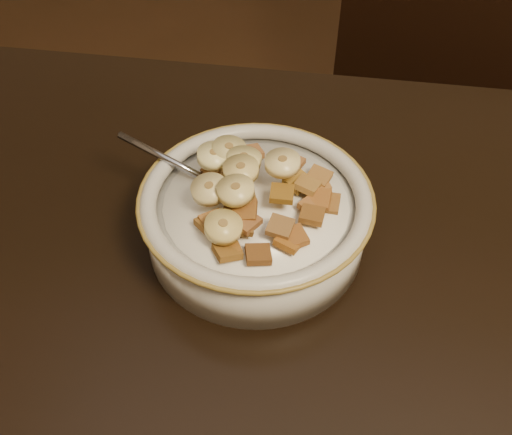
# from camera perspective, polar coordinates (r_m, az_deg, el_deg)

# --- Properties ---
(chair) EXTENTS (0.53, 0.53, 0.91)m
(chair) POSITION_cam_1_polar(r_m,az_deg,el_deg) (1.12, 16.97, 5.71)
(chair) COLOR black
(chair) RESTS_ON floor
(cereal_bowl) EXTENTS (0.20, 0.20, 0.05)m
(cereal_bowl) POSITION_cam_1_polar(r_m,az_deg,el_deg) (0.52, -0.00, -0.46)
(cereal_bowl) COLOR beige
(cereal_bowl) RESTS_ON table
(milk) EXTENTS (0.17, 0.17, 0.00)m
(milk) POSITION_cam_1_polar(r_m,az_deg,el_deg) (0.50, -0.00, 1.38)
(milk) COLOR white
(milk) RESTS_ON cereal_bowl
(spoon) EXTENTS (0.06, 0.05, 0.01)m
(spoon) POSITION_cam_1_polar(r_m,az_deg,el_deg) (0.51, -3.16, 2.91)
(spoon) COLOR gray
(spoon) RESTS_ON cereal_bowl
(cereal_square_0) EXTENTS (0.03, 0.03, 0.01)m
(cereal_square_0) POSITION_cam_1_polar(r_m,az_deg,el_deg) (0.50, -4.01, 3.01)
(cereal_square_0) COLOR brown
(cereal_square_0) RESTS_ON milk
(cereal_square_1) EXTENTS (0.02, 0.02, 0.01)m
(cereal_square_1) POSITION_cam_1_polar(r_m,az_deg,el_deg) (0.47, -1.53, -0.69)
(cereal_square_1) COLOR brown
(cereal_square_1) RESTS_ON milk
(cereal_square_2) EXTENTS (0.03, 0.03, 0.01)m
(cereal_square_2) POSITION_cam_1_polar(r_m,az_deg,el_deg) (0.52, -2.46, 5.35)
(cereal_square_2) COLOR brown
(cereal_square_2) RESTS_ON milk
(cereal_square_3) EXTENTS (0.02, 0.02, 0.01)m
(cereal_square_3) POSITION_cam_1_polar(r_m,az_deg,el_deg) (0.47, 2.44, -0.95)
(cereal_square_3) COLOR brown
(cereal_square_3) RESTS_ON milk
(cereal_square_4) EXTENTS (0.03, 0.03, 0.01)m
(cereal_square_4) POSITION_cam_1_polar(r_m,az_deg,el_deg) (0.46, 3.35, -2.37)
(cereal_square_4) COLOR #8E5A1A
(cereal_square_4) RESTS_ON milk
(cereal_square_5) EXTENTS (0.03, 0.03, 0.01)m
(cereal_square_5) POSITION_cam_1_polar(r_m,az_deg,el_deg) (0.51, 4.19, 3.68)
(cereal_square_5) COLOR olive
(cereal_square_5) RESTS_ON milk
(cereal_square_6) EXTENTS (0.03, 0.03, 0.01)m
(cereal_square_6) POSITION_cam_1_polar(r_m,az_deg,el_deg) (0.48, -4.28, -0.51)
(cereal_square_6) COLOR #995F2A
(cereal_square_6) RESTS_ON milk
(cereal_square_7) EXTENTS (0.02, 0.02, 0.01)m
(cereal_square_7) POSITION_cam_1_polar(r_m,az_deg,el_deg) (0.51, -2.35, 4.42)
(cereal_square_7) COLOR brown
(cereal_square_7) RESTS_ON milk
(cereal_square_8) EXTENTS (0.02, 0.02, 0.01)m
(cereal_square_8) POSITION_cam_1_polar(r_m,az_deg,el_deg) (0.46, 0.23, -3.70)
(cereal_square_8) COLOR brown
(cereal_square_8) RESTS_ON milk
(cereal_square_9) EXTENTS (0.03, 0.03, 0.01)m
(cereal_square_9) POSITION_cam_1_polar(r_m,az_deg,el_deg) (0.55, -0.48, 6.58)
(cereal_square_9) COLOR brown
(cereal_square_9) RESTS_ON milk
(cereal_square_10) EXTENTS (0.03, 0.03, 0.01)m
(cereal_square_10) POSITION_cam_1_polar(r_m,az_deg,el_deg) (0.52, -4.06, 4.77)
(cereal_square_10) COLOR brown
(cereal_square_10) RESTS_ON milk
(cereal_square_11) EXTENTS (0.02, 0.02, 0.01)m
(cereal_square_11) POSITION_cam_1_polar(r_m,az_deg,el_deg) (0.47, -1.13, 0.71)
(cereal_square_11) COLOR brown
(cereal_square_11) RESTS_ON milk
(cereal_square_12) EXTENTS (0.03, 0.03, 0.01)m
(cereal_square_12) POSITION_cam_1_polar(r_m,az_deg,el_deg) (0.48, -4.62, -0.59)
(cereal_square_12) COLOR brown
(cereal_square_12) RESTS_ON milk
(cereal_square_13) EXTENTS (0.02, 0.02, 0.01)m
(cereal_square_13) POSITION_cam_1_polar(r_m,az_deg,el_deg) (0.49, 2.62, 2.41)
(cereal_square_13) COLOR brown
(cereal_square_13) RESTS_ON milk
(cereal_square_14) EXTENTS (0.03, 0.03, 0.01)m
(cereal_square_14) POSITION_cam_1_polar(r_m,az_deg,el_deg) (0.47, 3.81, -1.98)
(cereal_square_14) COLOR brown
(cereal_square_14) RESTS_ON milk
(cereal_square_15) EXTENTS (0.03, 0.03, 0.01)m
(cereal_square_15) POSITION_cam_1_polar(r_m,az_deg,el_deg) (0.46, -2.88, -3.40)
(cereal_square_15) COLOR brown
(cereal_square_15) RESTS_ON milk
(cereal_square_16) EXTENTS (0.02, 0.02, 0.01)m
(cereal_square_16) POSITION_cam_1_polar(r_m,az_deg,el_deg) (0.47, -2.37, -0.00)
(cereal_square_16) COLOR brown
(cereal_square_16) RESTS_ON milk
(cereal_square_17) EXTENTS (0.03, 0.03, 0.01)m
(cereal_square_17) POSITION_cam_1_polar(r_m,az_deg,el_deg) (0.52, 6.13, 3.41)
(cereal_square_17) COLOR #915F2A
(cereal_square_17) RESTS_ON milk
(cereal_square_18) EXTENTS (0.03, 0.03, 0.01)m
(cereal_square_18) POSITION_cam_1_polar(r_m,az_deg,el_deg) (0.50, 5.16, 3.25)
(cereal_square_18) COLOR olive
(cereal_square_18) RESTS_ON milk
(cereal_square_19) EXTENTS (0.03, 0.03, 0.01)m
(cereal_square_19) POSITION_cam_1_polar(r_m,az_deg,el_deg) (0.47, -1.02, -0.40)
(cereal_square_19) COLOR brown
(cereal_square_19) RESTS_ON milk
(cereal_square_20) EXTENTS (0.03, 0.03, 0.01)m
(cereal_square_20) POSITION_cam_1_polar(r_m,az_deg,el_deg) (0.49, 5.73, 1.13)
(cereal_square_20) COLOR brown
(cereal_square_20) RESTS_ON milk
(cereal_square_21) EXTENTS (0.03, 0.03, 0.01)m
(cereal_square_21) POSITION_cam_1_polar(r_m,az_deg,el_deg) (0.52, 6.31, 4.07)
(cereal_square_21) COLOR brown
(cereal_square_21) RESTS_ON milk
(cereal_square_22) EXTENTS (0.02, 0.02, 0.01)m
(cereal_square_22) POSITION_cam_1_polar(r_m,az_deg,el_deg) (0.48, 5.64, 0.25)
(cereal_square_22) COLOR brown
(cereal_square_22) RESTS_ON milk
(cereal_square_23) EXTENTS (0.03, 0.03, 0.01)m
(cereal_square_23) POSITION_cam_1_polar(r_m,az_deg,el_deg) (0.53, 3.54, 5.45)
(cereal_square_23) COLOR brown
(cereal_square_23) RESTS_ON milk
(cereal_square_24) EXTENTS (0.02, 0.02, 0.01)m
(cereal_square_24) POSITION_cam_1_polar(r_m,az_deg,el_deg) (0.50, -1.32, 4.29)
(cereal_square_24) COLOR brown
(cereal_square_24) RESTS_ON milk
(cereal_square_25) EXTENTS (0.03, 0.03, 0.01)m
(cereal_square_25) POSITION_cam_1_polar(r_m,az_deg,el_deg) (0.48, -1.33, 2.27)
(cereal_square_25) COLOR brown
(cereal_square_25) RESTS_ON milk
(cereal_square_26) EXTENTS (0.03, 0.03, 0.01)m
(cereal_square_26) POSITION_cam_1_polar(r_m,az_deg,el_deg) (0.46, -2.84, -3.09)
(cereal_square_26) COLOR brown
(cereal_square_26) RESTS_ON milk
(cereal_square_27) EXTENTS (0.02, 0.02, 0.01)m
(cereal_square_27) POSITION_cam_1_polar(r_m,az_deg,el_deg) (0.50, 7.21, 1.43)
(cereal_square_27) COLOR brown
(cereal_square_27) RESTS_ON milk
(cereal_square_28) EXTENTS (0.02, 0.02, 0.01)m
(cereal_square_28) POSITION_cam_1_polar(r_m,az_deg,el_deg) (0.50, 6.30, 1.84)
(cereal_square_28) COLOR brown
(cereal_square_28) RESTS_ON milk
(banana_slice_0) EXTENTS (0.03, 0.03, 0.02)m
(banana_slice_0) POSITION_cam_1_polar(r_m,az_deg,el_deg) (0.46, -3.28, -0.95)
(banana_slice_0) COLOR #D5B96E
(banana_slice_0) RESTS_ON milk
(banana_slice_1) EXTENTS (0.04, 0.04, 0.01)m
(banana_slice_1) POSITION_cam_1_polar(r_m,az_deg,el_deg) (0.47, -2.04, 2.73)
(banana_slice_1) COLOR #F4DE91
(banana_slice_1) RESTS_ON milk
(banana_slice_2) EXTENTS (0.04, 0.04, 0.01)m
(banana_slice_2) POSITION_cam_1_polar(r_m,az_deg,el_deg) (0.52, -2.70, 6.76)
(banana_slice_2) COLOR #CAB87D
(banana_slice_2) RESTS_ON milk
(banana_slice_3) EXTENTS (0.04, 0.04, 0.01)m
(banana_slice_3) POSITION_cam_1_polar(r_m,az_deg,el_deg) (0.51, -1.19, 5.81)
(banana_slice_3) COLOR #FFE69E
(banana_slice_3) RESTS_ON milk
(banana_slice_4) EXTENTS (0.04, 0.04, 0.01)m
(banana_slice_4) POSITION_cam_1_polar(r_m,az_deg,el_deg) (0.48, -4.69, 2.82)
(banana_slice_4) COLOR #D0C37D
(banana_slice_4) RESTS_ON milk
(banana_slice_5) EXTENTS (0.03, 0.03, 0.01)m
(banana_slice_5) POSITION_cam_1_polar(r_m,az_deg,el_deg) (0.49, 2.67, 5.47)
(banana_slice_5) COLOR #E6CE87
(banana_slice_5) RESTS_ON milk
(banana_slice_6) EXTENTS (0.04, 0.04, 0.01)m
(banana_slice_6) POSITION_cam_1_polar(r_m,az_deg,el_deg) (0.49, -1.52, 4.79)
(banana_slice_6) COLOR #D3BD6B
(banana_slice_6) RESTS_ON milk
(banana_slice_7) EXTENTS (0.04, 0.04, 0.02)m
(banana_slice_7) POSITION_cam_1_polar(r_m,az_deg,el_deg) (0.52, -2.99, 6.37)
(banana_slice_7) COLOR #DEC378
(banana_slice_7) RESTS_ON milk
(banana_slice_8) EXTENTS (0.04, 0.04, 0.01)m
(banana_slice_8) POSITION_cam_1_polar(r_m,az_deg,el_deg) (0.51, -4.20, 6.16)
(banana_slice_8) COLOR #F7EBA6
(banana_slice_8) RESTS_ON milk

